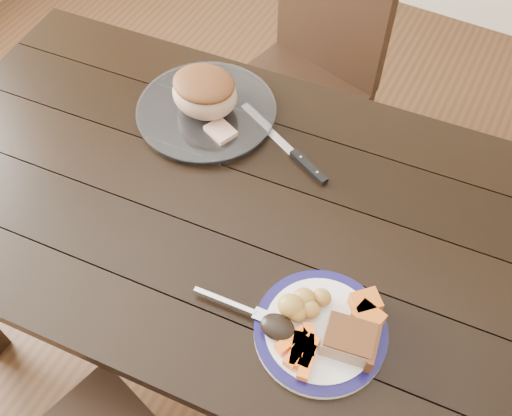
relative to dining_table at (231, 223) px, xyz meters
The scene contains 15 objects.
ground 0.66m from the dining_table, ahead, with size 4.00×4.00×0.00m, color #472B16.
dining_table is the anchor object (origin of this frame).
chair_far 0.76m from the dining_table, 100.03° to the left, with size 0.51×0.52×0.93m.
dinner_plate 0.39m from the dining_table, 31.63° to the right, with size 0.27×0.27×0.02m, color white.
plate_rim 0.39m from the dining_table, 31.63° to the right, with size 0.27×0.27×0.02m, color #110D44.
serving_platter 0.30m from the dining_table, 131.63° to the left, with size 0.35×0.35×0.02m, color white.
pork_slice 0.45m from the dining_table, 28.05° to the right, with size 0.10×0.08×0.04m, color tan.
roasted_potatoes 0.35m from the dining_table, 33.68° to the right, with size 0.09×0.09×0.05m.
carrot_batons 0.42m from the dining_table, 40.17° to the right, with size 0.09×0.11×0.02m.
pumpkin_wedges 0.43m from the dining_table, 18.52° to the right, with size 0.08×0.09×0.04m.
dark_mushroom 0.37m from the dining_table, 44.46° to the right, with size 0.07×0.05×0.03m, color black.
fork 0.30m from the dining_table, 55.82° to the right, with size 0.18×0.03×0.00m.
roast_joint 0.33m from the dining_table, 131.63° to the left, with size 0.17×0.15×0.11m, color tan.
cut_slice 0.23m from the dining_table, 125.93° to the left, with size 0.07×0.06×0.02m, color tan.
carving_knife 0.23m from the dining_table, 66.11° to the left, with size 0.30×0.15×0.01m.
Camera 1 is at (0.42, -0.65, 1.82)m, focal length 40.00 mm.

